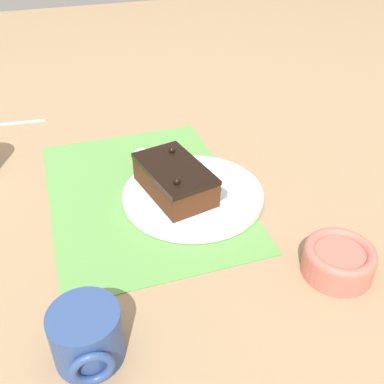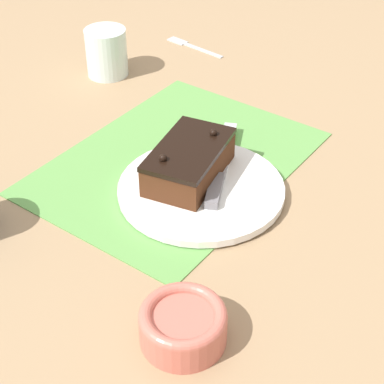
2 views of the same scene
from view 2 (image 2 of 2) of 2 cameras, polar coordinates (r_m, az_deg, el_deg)
ground_plane at (r=1.06m, az=-1.45°, el=2.60°), size 3.00×3.00×0.00m
placemat_woven at (r=1.06m, az=-1.45°, el=2.69°), size 0.46×0.34×0.00m
cake_plate at (r=0.99m, az=0.82°, el=0.25°), size 0.26×0.26×0.01m
chocolate_cake at (r=0.99m, az=-0.27°, el=2.73°), size 0.18×0.13×0.06m
serving_knife at (r=1.00m, az=2.35°, el=1.46°), size 0.23×0.13×0.01m
drinking_glass at (r=1.32m, az=-7.61°, el=12.20°), size 0.08×0.08×0.10m
small_bowl at (r=0.77m, az=-0.80°, el=-11.68°), size 0.10×0.10×0.05m
dessert_fork at (r=1.45m, az=-0.13°, el=12.91°), size 0.03×0.15×0.01m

